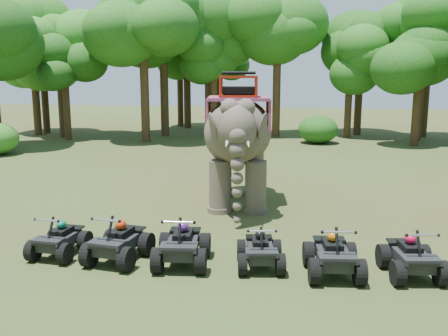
{
  "coord_description": "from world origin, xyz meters",
  "views": [
    {
      "loc": [
        2.63,
        -13.76,
        4.86
      ],
      "look_at": [
        0.0,
        1.2,
        1.9
      ],
      "focal_mm": 40.0,
      "sensor_mm": 36.0,
      "label": 1
    }
  ],
  "objects_px": {
    "atv_1": "(118,237)",
    "atv_3": "(260,245)",
    "atv_2": "(182,239)",
    "atv_4": "(333,249)",
    "atv_0": "(59,235)",
    "atv_5": "(412,251)",
    "elephant": "(238,139)"
  },
  "relations": [
    {
      "from": "atv_3",
      "to": "atv_5",
      "type": "xyz_separation_m",
      "value": [
        3.63,
        0.09,
        0.05
      ]
    },
    {
      "from": "atv_1",
      "to": "atv_4",
      "type": "relative_size",
      "value": 1.0
    },
    {
      "from": "atv_1",
      "to": "atv_3",
      "type": "xyz_separation_m",
      "value": [
        3.67,
        0.19,
        -0.08
      ]
    },
    {
      "from": "atv_4",
      "to": "atv_5",
      "type": "height_order",
      "value": "atv_4"
    },
    {
      "from": "elephant",
      "to": "atv_2",
      "type": "bearing_deg",
      "value": -102.66
    },
    {
      "from": "atv_2",
      "to": "elephant",
      "type": "bearing_deg",
      "value": 78.41
    },
    {
      "from": "atv_0",
      "to": "atv_5",
      "type": "relative_size",
      "value": 0.93
    },
    {
      "from": "atv_0",
      "to": "atv_1",
      "type": "xyz_separation_m",
      "value": [
        1.7,
        -0.08,
        0.07
      ]
    },
    {
      "from": "elephant",
      "to": "atv_0",
      "type": "height_order",
      "value": "elephant"
    },
    {
      "from": "atv_4",
      "to": "atv_5",
      "type": "xyz_separation_m",
      "value": [
        1.85,
        0.25,
        -0.03
      ]
    },
    {
      "from": "atv_1",
      "to": "atv_5",
      "type": "height_order",
      "value": "atv_1"
    },
    {
      "from": "atv_3",
      "to": "atv_4",
      "type": "bearing_deg",
      "value": -14.97
    },
    {
      "from": "atv_4",
      "to": "atv_5",
      "type": "bearing_deg",
      "value": 0.13
    },
    {
      "from": "atv_2",
      "to": "atv_3",
      "type": "xyz_separation_m",
      "value": [
        1.98,
        0.14,
        -0.09
      ]
    },
    {
      "from": "elephant",
      "to": "atv_5",
      "type": "height_order",
      "value": "elephant"
    },
    {
      "from": "elephant",
      "to": "atv_0",
      "type": "distance_m",
      "value": 7.52
    },
    {
      "from": "atv_0",
      "to": "atv_4",
      "type": "height_order",
      "value": "atv_4"
    },
    {
      "from": "atv_1",
      "to": "atv_3",
      "type": "height_order",
      "value": "atv_1"
    },
    {
      "from": "atv_1",
      "to": "atv_5",
      "type": "relative_size",
      "value": 1.05
    },
    {
      "from": "atv_0",
      "to": "atv_2",
      "type": "bearing_deg",
      "value": 3.29
    },
    {
      "from": "elephant",
      "to": "atv_2",
      "type": "distance_m",
      "value": 6.46
    },
    {
      "from": "atv_1",
      "to": "atv_4",
      "type": "distance_m",
      "value": 5.44
    },
    {
      "from": "atv_2",
      "to": "atv_4",
      "type": "height_order",
      "value": "atv_2"
    },
    {
      "from": "atv_3",
      "to": "atv_4",
      "type": "xyz_separation_m",
      "value": [
        1.78,
        -0.16,
        0.08
      ]
    },
    {
      "from": "atv_2",
      "to": "atv_4",
      "type": "relative_size",
      "value": 1.03
    },
    {
      "from": "atv_5",
      "to": "atv_0",
      "type": "bearing_deg",
      "value": 171.49
    },
    {
      "from": "atv_1",
      "to": "atv_2",
      "type": "height_order",
      "value": "atv_2"
    },
    {
      "from": "atv_1",
      "to": "atv_3",
      "type": "distance_m",
      "value": 3.67
    },
    {
      "from": "atv_3",
      "to": "atv_1",
      "type": "bearing_deg",
      "value": 173.27
    },
    {
      "from": "atv_3",
      "to": "atv_2",
      "type": "bearing_deg",
      "value": 174.45
    },
    {
      "from": "elephant",
      "to": "atv_3",
      "type": "bearing_deg",
      "value": -84.32
    },
    {
      "from": "atv_1",
      "to": "atv_4",
      "type": "height_order",
      "value": "atv_1"
    }
  ]
}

